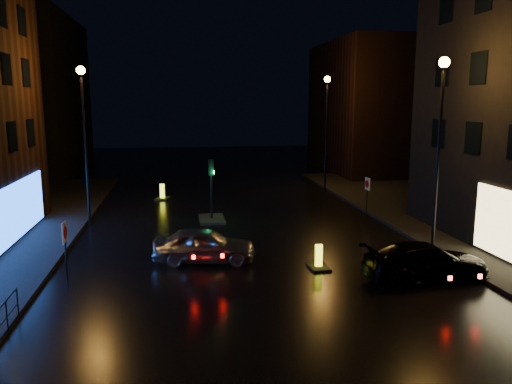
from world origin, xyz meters
TOP-DOWN VIEW (x-y plane):
  - ground at (0.00, 0.00)m, footprint 120.00×120.00m
  - building_far_left at (-16.00, 35.00)m, footprint 8.00×16.00m
  - building_far_right at (15.00, 32.00)m, footprint 8.00×14.00m
  - street_lamp_lfar at (-7.80, 14.00)m, footprint 0.44×0.44m
  - street_lamp_rnear at (7.80, 6.00)m, footprint 0.44×0.44m
  - street_lamp_rfar at (7.80, 22.00)m, footprint 0.44×0.44m
  - traffic_signal at (-1.20, 14.00)m, footprint 1.40×2.40m
  - silver_hatchback at (-2.03, 6.64)m, footprint 4.38×2.24m
  - dark_sedan at (6.06, 3.25)m, footprint 4.89×2.25m
  - bollard_near at (2.44, 5.09)m, footprint 0.80×1.15m
  - bollard_far at (-4.09, 20.60)m, footprint 1.09×1.37m
  - road_sign_left at (-7.12, 4.82)m, footprint 0.08×0.57m
  - road_sign_right at (7.90, 13.89)m, footprint 0.12×0.54m

SIDE VIEW (x-z plane):
  - ground at x=0.00m, z-range 0.00..0.00m
  - bollard_near at x=2.44m, z-range -0.27..0.70m
  - bollard_far at x=-4.09m, z-range -0.30..0.76m
  - traffic_signal at x=-1.20m, z-range -1.22..2.23m
  - dark_sedan at x=6.06m, z-range 0.00..1.38m
  - silver_hatchback at x=-2.03m, z-range 0.00..1.43m
  - road_sign_right at x=7.90m, z-range 0.55..2.76m
  - road_sign_left at x=-7.12m, z-range 0.58..2.92m
  - street_lamp_lfar at x=-7.80m, z-range 1.38..9.75m
  - street_lamp_rnear at x=7.80m, z-range 1.38..9.75m
  - street_lamp_rfar at x=7.80m, z-range 1.38..9.75m
  - building_far_right at x=15.00m, z-range 0.00..12.00m
  - building_far_left at x=-16.00m, z-range 0.00..14.00m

